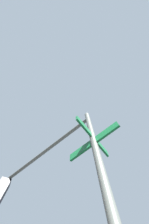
% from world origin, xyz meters
% --- Properties ---
extents(traffic_signal_near, '(3.26, 2.20, 6.00)m').
position_xyz_m(traffic_signal_near, '(-5.68, -6.17, 4.25)').
color(traffic_signal_near, '#474C47').
rests_on(traffic_signal_near, ground_plane).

